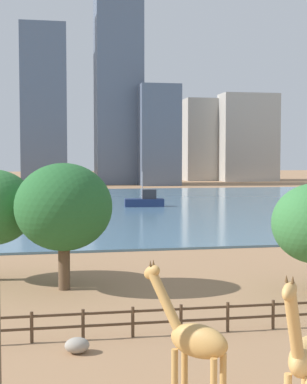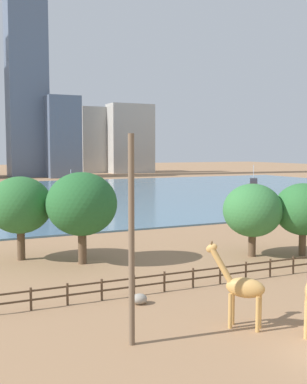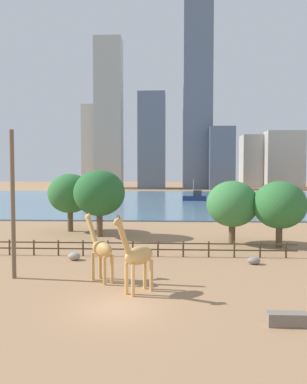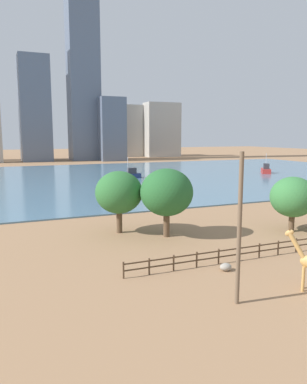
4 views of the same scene
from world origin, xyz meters
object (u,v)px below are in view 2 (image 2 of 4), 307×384
(boulder_by_pole, at_px, (139,299))
(boat_tug, at_px, (73,192))
(tree_left_large, at_px, (20,205))
(utility_pole, at_px, (131,241))
(boat_ferry, at_px, (253,186))
(tree_center_broad, at_px, (303,209))
(tree_left_small, at_px, (82,204))
(giraffe_tall, at_px, (242,287))
(tree_right_tall, at_px, (253,210))

(boulder_by_pole, distance_m, boat_tug, 63.75)
(boulder_by_pole, relative_size, tree_left_large, 0.14)
(utility_pole, relative_size, tree_left_large, 1.42)
(boat_ferry, relative_size, boat_tug, 1.07)
(utility_pole, distance_m, boat_ferry, 84.80)
(tree_left_large, height_order, boat_tug, tree_left_large)
(tree_center_broad, distance_m, tree_left_small, 18.57)
(tree_center_broad, distance_m, boat_ferry, 63.52)
(tree_left_large, bearing_deg, boat_ferry, 38.25)
(tree_left_large, xyz_separation_m, boat_ferry, (56.67, 44.68, -3.38))
(giraffe_tall, distance_m, tree_left_large, 21.58)
(tree_center_broad, xyz_separation_m, boat_tug, (-4.21, 56.27, -2.88))
(giraffe_tall, distance_m, boat_ferry, 81.37)
(tree_center_broad, bearing_deg, tree_left_large, 158.94)
(boulder_by_pole, height_order, tree_left_small, tree_left_small)
(tree_left_small, bearing_deg, utility_pole, -98.84)
(tree_left_large, height_order, tree_center_broad, tree_left_large)
(boat_tug, bearing_deg, tree_right_tall, 94.68)
(utility_pole, height_order, tree_right_tall, utility_pole)
(utility_pole, xyz_separation_m, tree_center_broad, (20.39, 11.25, -0.92))
(tree_left_small, xyz_separation_m, boat_ferry, (52.51, 48.09, -3.61))
(giraffe_tall, xyz_separation_m, tree_center_broad, (14.56, 11.64, 1.85))
(boat_ferry, bearing_deg, tree_center_broad, -179.17)
(giraffe_tall, height_order, tree_right_tall, tree_right_tall)
(boat_ferry, bearing_deg, utility_pole, 173.41)
(boulder_by_pole, xyz_separation_m, boat_ferry, (52.42, 59.17, 0.81))
(boulder_by_pole, distance_m, tree_left_large, 15.67)
(utility_pole, bearing_deg, tree_right_tall, 38.11)
(tree_left_large, relative_size, tree_center_broad, 1.11)
(tree_center_broad, height_order, boat_ferry, tree_center_broad)
(utility_pole, bearing_deg, boat_tug, 76.52)
(tree_center_broad, bearing_deg, boat_tug, 94.28)
(utility_pole, distance_m, tree_left_small, 16.51)
(tree_right_tall, relative_size, boat_tug, 1.05)
(boulder_by_pole, height_order, boat_tug, boat_tug)
(giraffe_tall, relative_size, utility_pole, 0.45)
(tree_right_tall, bearing_deg, boulder_by_pole, -151.09)
(tree_center_broad, relative_size, boat_ferry, 0.98)
(boulder_by_pole, relative_size, tree_right_tall, 0.16)
(utility_pole, height_order, boat_tug, utility_pole)
(boulder_by_pole, height_order, tree_left_large, tree_left_large)
(tree_right_tall, bearing_deg, giraffe_tall, -128.45)
(utility_pole, relative_size, tree_right_tall, 1.58)
(boulder_by_pole, xyz_separation_m, tree_center_broad, (17.76, 6.02, 3.64))
(giraffe_tall, bearing_deg, boat_tug, -51.61)
(giraffe_tall, relative_size, boat_ferry, 0.70)
(giraffe_tall, bearing_deg, boulder_by_pole, -13.27)
(utility_pole, xyz_separation_m, boat_tug, (16.18, 67.52, -3.80))
(tree_center_broad, bearing_deg, boulder_by_pole, -161.28)
(tree_right_tall, relative_size, boat_ferry, 0.98)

